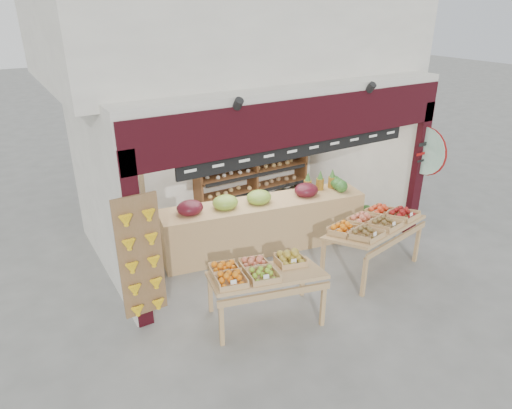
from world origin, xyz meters
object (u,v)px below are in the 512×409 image
object	(u,v)px
refrigerator	(123,199)
display_table_left	(258,273)
cardboard_stack	(167,247)
watermelon_pile	(363,223)
mid_counter	(263,223)
back_shelving	(253,157)
display_table_right	(374,225)

from	to	relation	value
refrigerator	display_table_left	xyz separation A→B (m)	(0.88, -3.54, -0.02)
cardboard_stack	watermelon_pile	bearing A→B (deg)	-16.39
refrigerator	mid_counter	xyz separation A→B (m)	(2.07, -1.79, -0.29)
back_shelving	display_table_right	bearing A→B (deg)	-86.02
mid_counter	watermelon_pile	size ratio (longest dim) A/B	5.07
display_table_left	display_table_right	xyz separation A→B (m)	(2.41, 0.17, 0.06)
display_table_right	watermelon_pile	world-z (taller)	display_table_right
cardboard_stack	display_table_left	world-z (taller)	display_table_left
refrigerator	watermelon_pile	size ratio (longest dim) A/B	2.12
watermelon_pile	refrigerator	bearing A→B (deg)	150.78
display_table_left	display_table_right	world-z (taller)	display_table_right
back_shelving	refrigerator	xyz separation A→B (m)	(-3.04, -0.23, -0.25)
refrigerator	display_table_right	distance (m)	4.71
back_shelving	mid_counter	world-z (taller)	back_shelving
back_shelving	mid_counter	distance (m)	2.31
mid_counter	display_table_right	xyz separation A→B (m)	(1.22, -1.58, 0.33)
cardboard_stack	watermelon_pile	world-z (taller)	cardboard_stack
back_shelving	display_table_right	world-z (taller)	back_shelving
back_shelving	display_table_left	bearing A→B (deg)	-119.75
cardboard_stack	back_shelving	bearing A→B (deg)	28.32
back_shelving	mid_counter	xyz separation A→B (m)	(-0.97, -2.02, -0.54)
mid_counter	display_table_right	distance (m)	2.02
back_shelving	refrigerator	size ratio (longest dim) A/B	1.72
display_table_left	mid_counter	bearing A→B (deg)	55.89
cardboard_stack	watermelon_pile	xyz separation A→B (m)	(3.74, -1.10, -0.01)
back_shelving	watermelon_pile	xyz separation A→B (m)	(1.08, -2.54, -0.84)
back_shelving	watermelon_pile	bearing A→B (deg)	-66.95
back_shelving	mid_counter	bearing A→B (deg)	-115.65
cardboard_stack	display_table_right	distance (m)	3.68
mid_counter	watermelon_pile	bearing A→B (deg)	-14.07
display_table_left	watermelon_pile	distance (m)	3.51
mid_counter	watermelon_pile	xyz separation A→B (m)	(2.05, -0.51, -0.30)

